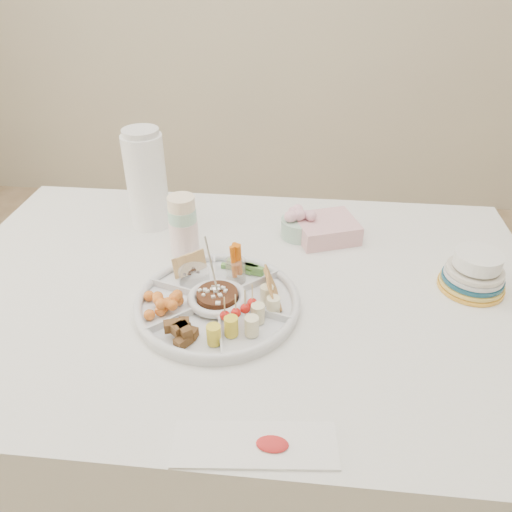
# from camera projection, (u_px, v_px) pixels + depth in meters

# --- Properties ---
(floor) EXTENTS (4.00, 4.00, 0.00)m
(floor) POSITION_uv_depth(u_px,v_px,m) (243.00, 470.00, 1.66)
(floor) COLOR tan
(floor) RESTS_ON ground
(dining_table) EXTENTS (1.52, 1.02, 0.76)m
(dining_table) POSITION_uv_depth(u_px,v_px,m) (242.00, 391.00, 1.45)
(dining_table) COLOR white
(dining_table) RESTS_ON floor
(party_tray) EXTENTS (0.48, 0.48, 0.04)m
(party_tray) POSITION_uv_depth(u_px,v_px,m) (217.00, 300.00, 1.16)
(party_tray) COLOR silver
(party_tray) RESTS_ON dining_table
(bean_dip) EXTENTS (0.12, 0.12, 0.04)m
(bean_dip) POSITION_uv_depth(u_px,v_px,m) (217.00, 298.00, 1.16)
(bean_dip) COLOR black
(bean_dip) RESTS_ON party_tray
(tortillas) EXTENTS (0.11, 0.11, 0.05)m
(tortillas) POSITION_uv_depth(u_px,v_px,m) (273.00, 289.00, 1.16)
(tortillas) COLOR #C0882D
(tortillas) RESTS_ON party_tray
(carrot_cucumber) EXTENTS (0.12, 0.12, 0.09)m
(carrot_cucumber) POSITION_uv_depth(u_px,v_px,m) (241.00, 257.00, 1.24)
(carrot_cucumber) COLOR orange
(carrot_cucumber) RESTS_ON party_tray
(pita_raisins) EXTENTS (0.13, 0.13, 0.06)m
(pita_raisins) POSITION_uv_depth(u_px,v_px,m) (189.00, 267.00, 1.24)
(pita_raisins) COLOR tan
(pita_raisins) RESTS_ON party_tray
(cherries) EXTENTS (0.14, 0.14, 0.05)m
(cherries) POSITION_uv_depth(u_px,v_px,m) (161.00, 300.00, 1.14)
(cherries) COLOR orange
(cherries) RESTS_ON party_tray
(granola_chunks) EXTENTS (0.12, 0.12, 0.04)m
(granola_chunks) POSITION_uv_depth(u_px,v_px,m) (189.00, 331.00, 1.05)
(granola_chunks) COLOR brown
(granola_chunks) RESTS_ON party_tray
(banana_tomato) EXTENTS (0.12, 0.12, 0.08)m
(banana_tomato) POSITION_uv_depth(u_px,v_px,m) (250.00, 318.00, 1.05)
(banana_tomato) COLOR #D5C856
(banana_tomato) RESTS_ON party_tray
(cup_stack) EXTENTS (0.08, 0.08, 0.22)m
(cup_stack) POSITION_uv_depth(u_px,v_px,m) (182.00, 218.00, 1.32)
(cup_stack) COLOR silver
(cup_stack) RESTS_ON dining_table
(thermos) EXTENTS (0.13, 0.13, 0.30)m
(thermos) POSITION_uv_depth(u_px,v_px,m) (146.00, 178.00, 1.43)
(thermos) COLOR white
(thermos) RESTS_ON dining_table
(flower_bowl) EXTENTS (0.14, 0.14, 0.08)m
(flower_bowl) POSITION_uv_depth(u_px,v_px,m) (300.00, 223.00, 1.43)
(flower_bowl) COLOR #94BCA5
(flower_bowl) RESTS_ON dining_table
(napkin_stack) EXTENTS (0.20, 0.19, 0.06)m
(napkin_stack) POSITION_uv_depth(u_px,v_px,m) (326.00, 229.00, 1.43)
(napkin_stack) COLOR beige
(napkin_stack) RESTS_ON dining_table
(plate_stack) EXTENTS (0.16, 0.16, 0.10)m
(plate_stack) POSITION_uv_depth(u_px,v_px,m) (475.00, 271.00, 1.21)
(plate_stack) COLOR gold
(plate_stack) RESTS_ON dining_table
(placemat) EXTENTS (0.29, 0.12, 0.01)m
(placemat) POSITION_uv_depth(u_px,v_px,m) (255.00, 445.00, 0.86)
(placemat) COLOR white
(placemat) RESTS_ON dining_table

